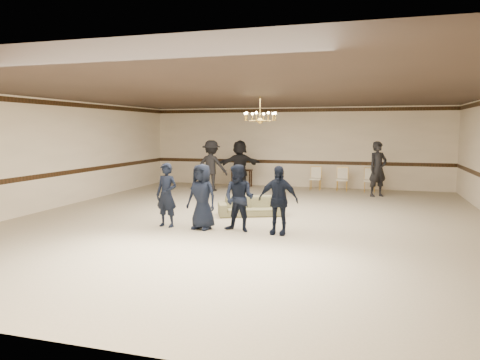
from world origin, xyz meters
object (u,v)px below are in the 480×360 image
object	(u,v)px
console_table	(242,178)
adult_left	(211,166)
boy_c	(239,198)
chandelier	(260,109)
adult_right	(378,169)
boy_a	(167,195)
adult_mid	(240,165)
banquet_chair_mid	(342,179)
settee	(251,206)
banquet_chair_right	(370,180)
boy_b	(202,197)
banquet_chair_left	(315,179)
boy_d	(278,200)

from	to	relation	value
console_table	adult_left	bearing A→B (deg)	-116.33
boy_c	console_table	size ratio (longest dim) A/B	1.83
chandelier	adult_right	xyz separation A→B (m)	(3.18, 4.14, -1.92)
boy_a	adult_mid	distance (m)	6.87
adult_mid	banquet_chair_mid	bearing A→B (deg)	156.33
banquet_chair_mid	settee	bearing A→B (deg)	-107.92
boy_c	adult_right	world-z (taller)	adult_right
settee	banquet_chair_right	bearing A→B (deg)	38.22
adult_left	adult_right	bearing A→B (deg)	-173.84
boy_b	banquet_chair_mid	world-z (taller)	boy_b
adult_right	banquet_chair_left	size ratio (longest dim) A/B	2.17
boy_d	banquet_chair_left	size ratio (longest dim) A/B	1.74
chandelier	banquet_chair_mid	size ratio (longest dim) A/B	1.07
boy_d	settee	xyz separation A→B (m)	(-1.14, 1.91, -0.51)
boy_b	settee	xyz separation A→B (m)	(0.66, 1.91, -0.51)
adult_left	adult_mid	bearing A→B (deg)	-138.83
banquet_chair_left	boy_a	bearing A→B (deg)	-104.41
console_table	chandelier	bearing A→B (deg)	-69.51
boy_a	banquet_chair_left	distance (m)	7.96
boy_a	banquet_chair_mid	bearing A→B (deg)	73.40
boy_b	adult_right	world-z (taller)	adult_right
chandelier	banquet_chair_left	bearing A→B (deg)	79.95
banquet_chair_left	console_table	size ratio (longest dim) A/B	1.06
banquet_chair_left	settee	bearing A→B (deg)	-95.90
console_table	banquet_chair_mid	bearing A→B (deg)	-3.51
banquet_chair_left	adult_mid	bearing A→B (deg)	-162.41
chandelier	boy_a	xyz separation A→B (m)	(-1.71, -2.33, -2.11)
banquet_chair_left	banquet_chair_right	size ratio (longest dim) A/B	1.00
boy_b	console_table	world-z (taller)	boy_b
adult_mid	banquet_chair_left	distance (m)	2.96
boy_c	settee	size ratio (longest dim) A/B	0.88
settee	boy_c	bearing A→B (deg)	-105.96
settee	banquet_chair_mid	distance (m)	5.97
adult_left	console_table	size ratio (longest dim) A/B	2.29
adult_left	banquet_chair_left	world-z (taller)	adult_left
boy_c	banquet_chair_mid	xyz separation A→B (m)	(1.82, 7.51, -0.32)
chandelier	boy_c	world-z (taller)	chandelier
banquet_chair_left	banquet_chair_right	world-z (taller)	same
adult_mid	banquet_chair_right	bearing A→B (deg)	154.40
boy_b	boy_d	size ratio (longest dim) A/B	1.00
boy_b	console_table	bearing A→B (deg)	111.37
chandelier	banquet_chair_left	xyz separation A→B (m)	(0.92, 5.18, -2.43)
boy_c	console_table	distance (m)	8.02
banquet_chair_left	banquet_chair_right	xyz separation A→B (m)	(2.00, 0.00, 0.00)
adult_right	banquet_chair_left	distance (m)	2.54
settee	banquet_chair_left	world-z (taller)	banquet_chair_left
adult_mid	banquet_chair_left	xyz separation A→B (m)	(2.84, 0.64, -0.51)
boy_b	banquet_chair_right	distance (m)	8.39
boy_b	banquet_chair_right	xyz separation A→B (m)	(3.72, 7.51, -0.32)
adult_right	settee	bearing A→B (deg)	-163.07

